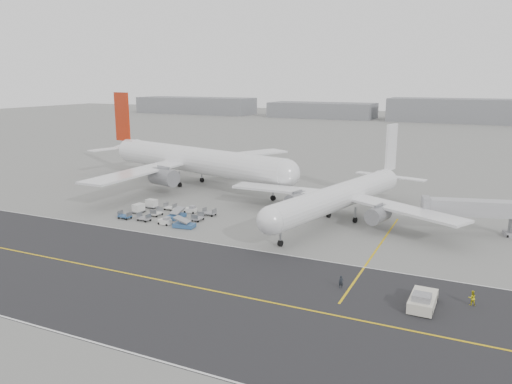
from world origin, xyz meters
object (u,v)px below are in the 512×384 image
at_px(jet_bridge, 471,210).
at_px(ground_crew_a, 341,282).
at_px(pushback_tug, 423,301).
at_px(airliner_a, 192,160).
at_px(ground_crew_b, 472,298).
at_px(airliner_b, 342,195).

distance_m(jet_bridge, ground_crew_a, 34.08).
distance_m(pushback_tug, jet_bridge, 32.88).
xyz_separation_m(pushback_tug, ground_crew_a, (-9.95, 1.43, -0.06)).
height_order(airliner_a, pushback_tug, airliner_a).
distance_m(ground_crew_a, ground_crew_b, 15.14).
height_order(airliner_b, pushback_tug, airliner_b).
relative_size(airliner_a, jet_bridge, 3.85).
xyz_separation_m(pushback_tug, jet_bridge, (3.60, 32.51, 3.37)).
bearing_deg(airliner_a, ground_crew_a, -117.08).
relative_size(airliner_a, ground_crew_a, 38.63).
bearing_deg(jet_bridge, ground_crew_b, -101.61).
bearing_deg(airliner_b, jet_bridge, 16.67).
bearing_deg(pushback_tug, airliner_b, 121.50).
xyz_separation_m(airliner_b, ground_crew_b, (23.43, -28.32, -3.84)).
relative_size(pushback_tug, ground_crew_a, 4.59).
xyz_separation_m(ground_crew_a, ground_crew_b, (15.04, 1.74, 0.08)).
bearing_deg(jet_bridge, ground_crew_a, -128.08).
height_order(airliner_b, ground_crew_a, airliner_b).
height_order(pushback_tug, jet_bridge, jet_bridge).
xyz_separation_m(airliner_b, ground_crew_a, (8.39, -30.06, -3.93)).
xyz_separation_m(airliner_b, jet_bridge, (21.94, 1.02, -0.50)).
bearing_deg(pushback_tug, ground_crew_a, 173.11).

